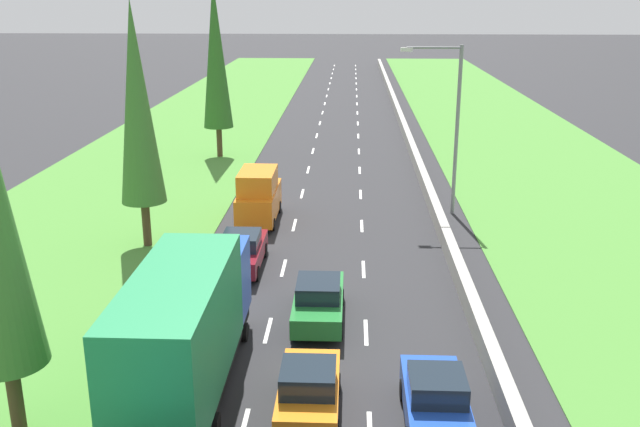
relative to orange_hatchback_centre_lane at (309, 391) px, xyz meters
The scene contains 14 objects.
ground_plane 44.33m from the orange_hatchback_centre_lane, 90.04° to the left, with size 300.00×300.00×0.00m, color #28282B.
grass_verge_left 46.11m from the orange_hatchback_centre_lane, 105.97° to the left, with size 14.00×140.00×0.04m, color #478433.
grass_verge_right 46.58m from the orange_hatchback_centre_lane, 72.10° to the left, with size 14.00×140.00×0.04m, color #478433.
median_barrier 44.69m from the orange_hatchback_centre_lane, 82.72° to the left, with size 0.44×120.00×0.85m, color #9E9B93.
lane_markings 44.33m from the orange_hatchback_centre_lane, 90.04° to the left, with size 3.64×116.00×0.01m.
orange_hatchback_centre_lane is the anchor object (origin of this frame).
green_sedan_centre_lane 6.19m from the orange_hatchback_centre_lane, 90.11° to the left, with size 1.82×4.50×1.64m.
green_box_truck_left_lane 4.02m from the orange_hatchback_centre_lane, 163.76° to the left, with size 2.46×9.40×4.18m.
maroon_sedan_left_lane 11.80m from the orange_hatchback_centre_lane, 107.72° to the left, with size 1.82×4.50×1.64m.
orange_van_left_lane 18.24m from the orange_hatchback_centre_lane, 101.65° to the left, with size 1.96×4.90×2.82m.
blue_hatchback_right_lane 3.52m from the orange_hatchback_centre_lane, ahead, with size 1.74×3.90×1.72m.
poplar_tree_second 17.36m from the orange_hatchback_centre_lane, 121.47° to the left, with size 2.08×2.08×11.37m.
poplar_tree_third 34.78m from the orange_hatchback_centre_lane, 104.42° to the left, with size 2.11×2.11×12.59m.
street_light_mast 21.21m from the orange_hatchback_centre_lane, 72.23° to the left, with size 3.20×0.28×9.00m.
Camera 1 is at (1.12, -1.78, 11.55)m, focal length 39.75 mm.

